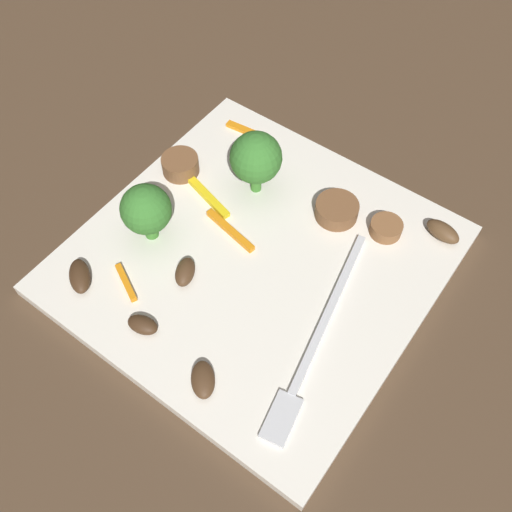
# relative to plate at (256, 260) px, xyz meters

# --- Properties ---
(ground_plane) EXTENTS (1.40, 1.40, 0.00)m
(ground_plane) POSITION_rel_plate_xyz_m (0.00, 0.00, -0.01)
(ground_plane) COLOR #4C3826
(plate) EXTENTS (0.27, 0.27, 0.01)m
(plate) POSITION_rel_plate_xyz_m (0.00, 0.00, 0.00)
(plate) COLOR white
(plate) RESTS_ON ground_plane
(fork) EXTENTS (0.18, 0.05, 0.00)m
(fork) POSITION_rel_plate_xyz_m (0.04, 0.08, 0.01)
(fork) COLOR silver
(fork) RESTS_ON plate
(broccoli_floret_0) EXTENTS (0.04, 0.04, 0.06)m
(broccoli_floret_0) POSITION_rel_plate_xyz_m (-0.06, -0.04, 0.04)
(broccoli_floret_0) COLOR #408630
(broccoli_floret_0) RESTS_ON plate
(broccoli_floret_1) EXTENTS (0.04, 0.04, 0.05)m
(broccoli_floret_1) POSITION_rel_plate_xyz_m (0.03, -0.08, 0.04)
(broccoli_floret_1) COLOR #408630
(broccoli_floret_1) RESTS_ON plate
(sausage_slice_0) EXTENTS (0.04, 0.04, 0.01)m
(sausage_slice_0) POSITION_rel_plate_xyz_m (-0.08, 0.07, 0.01)
(sausage_slice_0) COLOR brown
(sausage_slice_0) RESTS_ON plate
(sausage_slice_1) EXTENTS (0.05, 0.05, 0.01)m
(sausage_slice_1) POSITION_rel_plate_xyz_m (-0.07, 0.03, 0.01)
(sausage_slice_1) COLOR brown
(sausage_slice_1) RESTS_ON plate
(sausage_slice_2) EXTENTS (0.04, 0.04, 0.02)m
(sausage_slice_2) POSITION_rel_plate_xyz_m (-0.03, -0.11, 0.01)
(sausage_slice_2) COLOR brown
(sausage_slice_2) RESTS_ON plate
(mushroom_0) EXTENTS (0.02, 0.03, 0.01)m
(mushroom_0) POSITION_rel_plate_xyz_m (-0.10, 0.11, 0.01)
(mushroom_0) COLOR brown
(mushroom_0) RESTS_ON plate
(mushroom_1) EXTENTS (0.03, 0.03, 0.01)m
(mushroom_1) POSITION_rel_plate_xyz_m (0.11, 0.03, 0.01)
(mushroom_1) COLOR #4C331E
(mushroom_1) RESTS_ON plate
(mushroom_2) EXTENTS (0.03, 0.02, 0.01)m
(mushroom_2) POSITION_rel_plate_xyz_m (0.05, -0.03, 0.01)
(mushroom_2) COLOR #4C331E
(mushroom_2) RESTS_ON plate
(mushroom_3) EXTENTS (0.03, 0.03, 0.01)m
(mushroom_3) POSITION_rel_plate_xyz_m (0.10, -0.10, 0.01)
(mushroom_3) COLOR #422B19
(mushroom_3) RESTS_ON plate
(mushroom_4) EXTENTS (0.02, 0.03, 0.01)m
(mushroom_4) POSITION_rel_plate_xyz_m (0.10, -0.03, 0.01)
(mushroom_4) COLOR #422B19
(mushroom_4) RESTS_ON plate
(pepper_strip_0) EXTENTS (0.02, 0.03, 0.00)m
(pepper_strip_0) POSITION_rel_plate_xyz_m (0.08, -0.06, 0.01)
(pepper_strip_0) COLOR orange
(pepper_strip_0) RESTS_ON plate
(pepper_strip_1) EXTENTS (0.02, 0.05, 0.00)m
(pepper_strip_1) POSITION_rel_plate_xyz_m (-0.01, -0.03, 0.01)
(pepper_strip_1) COLOR orange
(pepper_strip_1) RESTS_ON plate
(pepper_strip_2) EXTENTS (0.01, 0.04, 0.00)m
(pepper_strip_2) POSITION_rel_plate_xyz_m (-0.11, -0.09, 0.01)
(pepper_strip_2) COLOR orange
(pepper_strip_2) RESTS_ON plate
(pepper_strip_3) EXTENTS (0.02, 0.06, 0.00)m
(pepper_strip_3) POSITION_rel_plate_xyz_m (-0.02, -0.07, 0.01)
(pepper_strip_3) COLOR yellow
(pepper_strip_3) RESTS_ON plate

